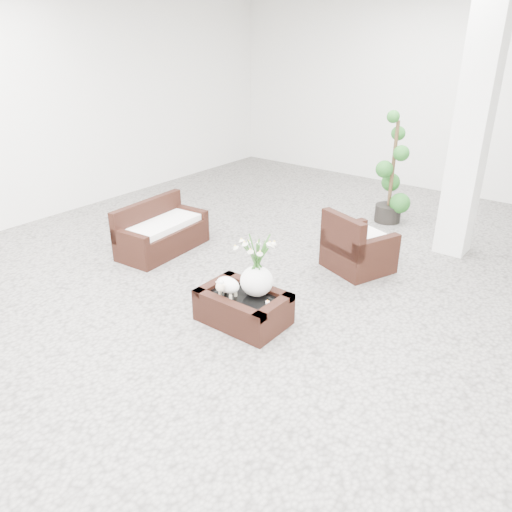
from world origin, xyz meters
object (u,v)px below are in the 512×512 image
Objects in this scene: coffee_table at (243,308)px; topiary at (393,169)px; loveseat at (162,228)px; armchair at (360,241)px.

coffee_table is 3.83m from topiary.
coffee_table is 0.53× the size of topiary.
topiary is (1.97, 3.00, 0.51)m from loveseat.
topiary reaches higher than armchair.
topiary is (-0.44, 1.87, 0.46)m from armchair.
loveseat is at bearing -123.23° from topiary.
coffee_table is at bearing 100.87° from armchair.
armchair is (0.35, 1.90, 0.23)m from coffee_table.
armchair is at bearing 79.45° from coffee_table.
armchair reaches higher than loveseat.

